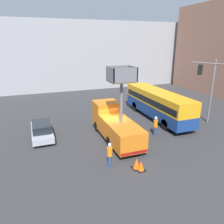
{
  "coord_description": "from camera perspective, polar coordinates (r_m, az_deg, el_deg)",
  "views": [
    {
      "loc": [
        -6.14,
        -16.96,
        8.4
      ],
      "look_at": [
        0.38,
        0.53,
        2.31
      ],
      "focal_mm": 35.0,
      "sensor_mm": 36.0,
      "label": 1
    }
  ],
  "objects": [
    {
      "name": "traffic_light_pole",
      "position": [
        23.76,
        23.86,
        7.08
      ],
      "size": [
        3.42,
        3.17,
        6.69
      ],
      "color": "slate",
      "rests_on": "ground_plane"
    },
    {
      "name": "parked_car_curbside",
      "position": [
        20.76,
        -17.87,
        -4.49
      ],
      "size": [
        1.77,
        4.65,
        1.48
      ],
      "color": "#A8A8B2",
      "rests_on": "ground_plane"
    },
    {
      "name": "building_backdrop_far",
      "position": [
        43.3,
        -12.66,
        14.34
      ],
      "size": [
        44.0,
        10.0,
        11.8
      ],
      "color": "#9E9EA3",
      "rests_on": "ground_plane"
    },
    {
      "name": "utility_truck",
      "position": [
        19.31,
        0.72,
        -2.89
      ],
      "size": [
        2.24,
        7.41,
        6.56
      ],
      "color": "orange",
      "rests_on": "ground_plane"
    },
    {
      "name": "ground_plane",
      "position": [
        19.9,
        -0.5,
        -6.9
      ],
      "size": [
        120.0,
        120.0,
        0.0
      ],
      "primitive_type": "plane",
      "color": "#333335"
    },
    {
      "name": "road_worker_directing",
      "position": [
        20.53,
        11.27,
        -3.63
      ],
      "size": [
        0.38,
        0.38,
        1.86
      ],
      "rotation": [
        0.0,
        0.0,
        0.75
      ],
      "color": "navy",
      "rests_on": "ground_plane"
    },
    {
      "name": "traffic_cone_near_truck",
      "position": [
        15.54,
        6.43,
        -13.25
      ],
      "size": [
        0.66,
        0.66,
        0.76
      ],
      "color": "black",
      "rests_on": "ground_plane"
    },
    {
      "name": "traffic_cone_mid_road",
      "position": [
        15.38,
        7.59,
        -13.78
      ],
      "size": [
        0.61,
        0.61,
        0.69
      ],
      "color": "black",
      "rests_on": "ground_plane"
    },
    {
      "name": "road_worker_near_truck",
      "position": [
        15.4,
        -0.6,
        -11.12
      ],
      "size": [
        0.38,
        0.38,
        1.79
      ],
      "rotation": [
        0.0,
        0.0,
        5.15
      ],
      "color": "navy",
      "rests_on": "ground_plane"
    },
    {
      "name": "city_bus",
      "position": [
        24.92,
        11.78,
        2.46
      ],
      "size": [
        2.45,
        10.75,
        3.13
      ],
      "rotation": [
        0.0,
        0.0,
        1.89
      ],
      "color": "navy",
      "rests_on": "ground_plane"
    }
  ]
}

